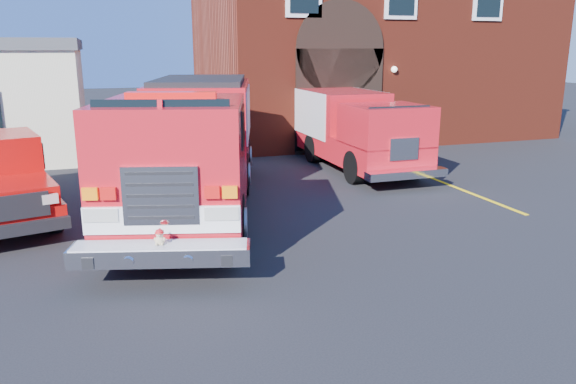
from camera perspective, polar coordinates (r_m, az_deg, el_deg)
name	(u,v)px	position (r m, az deg, el deg)	size (l,w,h in m)	color
ground	(271,236)	(12.42, -1.76, -4.50)	(100.00, 100.00, 0.00)	black
parking_stripe_near	(488,200)	(16.24, 19.69, -0.78)	(0.12, 3.00, 0.01)	yellow
parking_stripe_mid	(428,177)	(18.60, 14.06, 1.51)	(0.12, 3.00, 0.01)	yellow
parking_stripe_far	(384,160)	(21.13, 9.74, 3.26)	(0.12, 3.00, 0.01)	yellow
fire_station	(365,43)	(28.10, 7.87, 14.78)	(15.20, 10.20, 8.45)	maroon
fire_engine	(193,143)	(14.59, -9.62, 4.89)	(5.56, 10.78, 3.20)	black
secondary_truck	(349,126)	(19.82, 6.26, 6.69)	(2.49, 7.83, 2.54)	black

